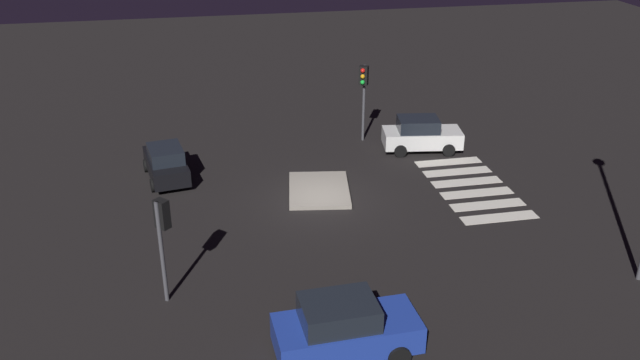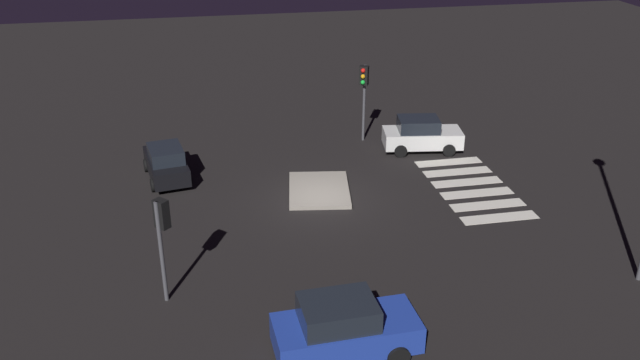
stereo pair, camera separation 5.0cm
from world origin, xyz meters
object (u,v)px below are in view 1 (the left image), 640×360
Objects in this scene: car_blue at (345,328)px; traffic_light_west at (163,225)px; car_black at (166,163)px; traffic_light_east at (364,85)px; car_white at (421,135)px; traffic_island at (319,190)px.

car_blue is 1.20× the size of traffic_light_west.
traffic_light_east reaches higher than car_black.
traffic_light_west is (3.84, 5.03, 1.83)m from car_blue.
car_white reaches higher than car_black.
car_black is at bearing 47.28° from traffic_light_west.
car_black is 9.71m from traffic_light_west.
traffic_island is at bearing -139.70° from car_white.
traffic_island is at bearing -2.87° from traffic_light_east.
traffic_light_east is at bearing 71.34° from car_blue.
car_white is 0.94× the size of car_blue.
traffic_island is 7.03m from traffic_light_east.
car_black reaches higher than traffic_island.
traffic_light_west is at bearing 137.25° from traffic_island.
traffic_light_west reaches higher than traffic_island.
traffic_light_east reaches higher than traffic_light_west.
traffic_light_east is (1.76, 2.57, 2.20)m from car_white.
car_white is 16.13m from car_blue.
traffic_light_west is at bearing 171.46° from car_black.
car_blue is (-13.36, -5.20, 0.11)m from car_black.
car_blue is 16.96m from traffic_light_east.
car_blue is (-10.73, 1.34, 0.82)m from traffic_island.
traffic_island is at bearing 80.36° from car_blue.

